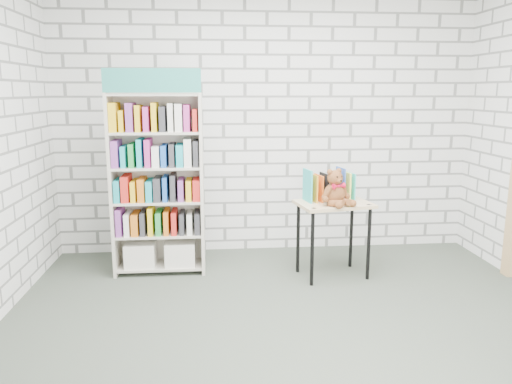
{
  "coord_description": "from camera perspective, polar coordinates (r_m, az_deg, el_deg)",
  "views": [
    {
      "loc": [
        -0.59,
        -3.39,
        1.74
      ],
      "look_at": [
        -0.21,
        0.95,
        0.86
      ],
      "focal_mm": 35.0,
      "sensor_mm": 36.0,
      "label": 1
    }
  ],
  "objects": [
    {
      "name": "bookshelf",
      "position": [
        4.85,
        -11.14,
        1.05
      ],
      "size": [
        0.87,
        0.34,
        1.94
      ],
      "color": "beige",
      "rests_on": "ground"
    },
    {
      "name": "ground",
      "position": [
        3.86,
        4.47,
        -15.48
      ],
      "size": [
        4.5,
        4.5,
        0.0
      ],
      "primitive_type": "plane",
      "color": "#3F473C",
      "rests_on": "ground"
    },
    {
      "name": "table_books",
      "position": [
        4.8,
        8.41,
        0.72
      ],
      "size": [
        0.5,
        0.29,
        0.28
      ],
      "color": "#2AB8B8",
      "rests_on": "display_table"
    },
    {
      "name": "room_shell",
      "position": [
        3.44,
        4.94,
        12.06
      ],
      "size": [
        4.52,
        4.02,
        2.81
      ],
      "color": "silver",
      "rests_on": "ground"
    },
    {
      "name": "teddy_bear",
      "position": [
        4.6,
        9.11,
        0.15
      ],
      "size": [
        0.32,
        0.3,
        0.33
      ],
      "color": "brown",
      "rests_on": "display_table"
    },
    {
      "name": "display_table",
      "position": [
        4.75,
        8.86,
        -2.37
      ],
      "size": [
        0.75,
        0.58,
        0.72
      ],
      "color": "tan",
      "rests_on": "ground"
    }
  ]
}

